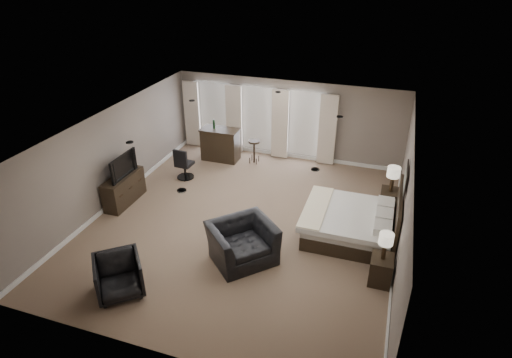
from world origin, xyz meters
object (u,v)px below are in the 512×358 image
(nightstand_far, at_px, (389,201))
(desk_chair, at_px, (185,163))
(bar_stool_right, at_px, (254,152))
(tv, at_px, (121,174))
(armchair_near, at_px, (242,237))
(lamp_near, at_px, (385,246))
(armchair_far, at_px, (119,275))
(lamp_far, at_px, (393,179))
(bed, at_px, (349,212))
(nightstand_near, at_px, (381,270))
(bar_counter, at_px, (220,144))
(bar_stool_left, at_px, (215,147))
(dresser, at_px, (124,189))

(nightstand_far, distance_m, desk_chair, 6.00)
(bar_stool_right, height_order, desk_chair, desk_chair)
(tv, distance_m, armchair_near, 4.14)
(armchair_near, bearing_deg, lamp_near, -41.75)
(bar_stool_right, bearing_deg, armchair_far, -95.51)
(lamp_far, xyz_separation_m, armchair_far, (-4.98, -4.91, -0.51))
(bed, distance_m, nightstand_near, 1.74)
(armchair_far, height_order, desk_chair, desk_chair)
(lamp_far, height_order, desk_chair, lamp_far)
(lamp_far, relative_size, armchair_near, 0.50)
(bed, relative_size, armchair_near, 1.56)
(bar_counter, bearing_deg, bed, -33.34)
(armchair_near, distance_m, desk_chair, 4.32)
(tv, xyz_separation_m, bar_stool_right, (2.58, 3.51, -0.50))
(armchair_far, xyz_separation_m, bar_stool_left, (-0.77, 6.62, -0.10))
(lamp_far, distance_m, armchair_near, 4.34)
(nightstand_near, height_order, bar_stool_left, bar_stool_left)
(tv, distance_m, bar_stool_left, 3.76)
(bar_stool_left, relative_size, bar_stool_right, 0.93)
(nightstand_near, relative_size, armchair_far, 0.66)
(nightstand_far, height_order, armchair_near, armchair_near)
(bar_counter, bearing_deg, bar_stool_right, 6.01)
(armchair_near, bearing_deg, dresser, 115.90)
(tv, bearing_deg, lamp_far, -75.24)
(lamp_far, bearing_deg, lamp_near, -90.00)
(lamp_near, distance_m, armchair_near, 3.02)
(bar_stool_left, xyz_separation_m, desk_chair, (-0.25, -1.71, 0.14))
(nightstand_near, bearing_deg, tv, 171.16)
(nightstand_far, height_order, bar_counter, bar_counter)
(bed, relative_size, armchair_far, 2.33)
(lamp_far, bearing_deg, bar_stool_right, 158.80)
(bar_stool_left, height_order, bar_stool_right, bar_stool_right)
(bed, distance_m, bar_stool_right, 4.67)
(bar_stool_left, bearing_deg, lamp_far, -16.56)
(tv, distance_m, bar_counter, 3.70)
(nightstand_near, distance_m, armchair_far, 5.37)
(lamp_near, distance_m, desk_chair, 6.67)
(tv, bearing_deg, bar_stool_right, -36.28)
(bar_stool_left, bearing_deg, bar_stool_right, -0.96)
(nightstand_near, xyz_separation_m, lamp_far, (0.00, 2.90, 0.67))
(nightstand_near, xyz_separation_m, nightstand_far, (0.00, 2.90, 0.01))
(armchair_far, bearing_deg, bar_stool_left, 56.67)
(nightstand_near, bearing_deg, bar_stool_left, 141.27)
(nightstand_near, bearing_deg, bar_stool_right, 133.46)
(bed, distance_m, armchair_far, 5.36)
(nightstand_near, bearing_deg, bar_counter, 140.79)
(bar_stool_left, distance_m, desk_chair, 1.73)
(tv, relative_size, bar_counter, 0.89)
(nightstand_far, height_order, desk_chair, desk_chair)
(tv, bearing_deg, nightstand_far, -75.24)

